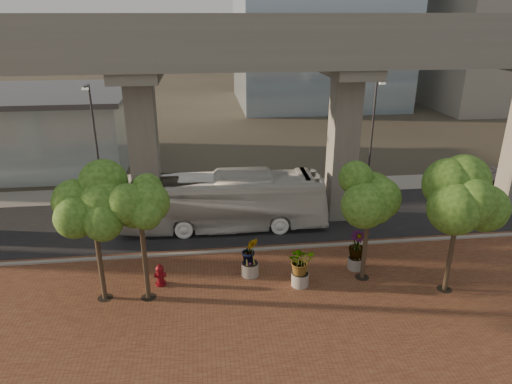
{
  "coord_description": "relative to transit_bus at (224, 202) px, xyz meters",
  "views": [
    {
      "loc": [
        -2.59,
        -24.32,
        12.48
      ],
      "look_at": [
        0.41,
        0.5,
        2.56
      ],
      "focal_mm": 32.0,
      "sensor_mm": 36.0,
      "label": 1
    }
  ],
  "objects": [
    {
      "name": "midrise_block",
      "position": [
        39.47,
        34.77,
        10.27
      ],
      "size": [
        18.0,
        16.0,
        24.0
      ],
      "primitive_type": "cube",
      "color": "gray",
      "rests_on": "ground"
    },
    {
      "name": "planter_left",
      "position": [
        0.97,
        -5.75,
        -0.37
      ],
      "size": [
        1.94,
        1.94,
        2.14
      ],
      "color": "gray",
      "rests_on": "ground"
    },
    {
      "name": "asphalt_road",
      "position": [
        1.47,
        0.77,
        -1.71
      ],
      "size": [
        90.0,
        8.0,
        0.04
      ],
      "primitive_type": "cube",
      "color": "black",
      "rests_on": "ground"
    },
    {
      "name": "streetlamp_east",
      "position": [
        11.05,
        5.2,
        3.01
      ],
      "size": [
        0.4,
        1.18,
        8.12
      ],
      "color": "#2D2C31",
      "rests_on": "ground"
    },
    {
      "name": "transit_viaduct",
      "position": [
        1.47,
        0.77,
        5.56
      ],
      "size": [
        72.0,
        5.6,
        12.4
      ],
      "color": "gray",
      "rests_on": "ground"
    },
    {
      "name": "parked_car",
      "position": [
        21.32,
        3.74,
        -0.9
      ],
      "size": [
        5.18,
        2.23,
        1.66
      ],
      "primitive_type": "imported",
      "rotation": [
        0.0,
        0.0,
        1.67
      ],
      "color": "black",
      "rests_on": "ground"
    },
    {
      "name": "street_tree_far_east",
      "position": [
        10.1,
        -8.15,
        2.83
      ],
      "size": [
        3.81,
        3.81,
        6.26
      ],
      "color": "#4B392B",
      "rests_on": "ground"
    },
    {
      "name": "streetlamp_west",
      "position": [
        -8.26,
        5.22,
        3.01
      ],
      "size": [
        0.4,
        1.18,
        8.12
      ],
      "color": "#323338",
      "rests_on": "ground"
    },
    {
      "name": "street_tree_near_west",
      "position": [
        -3.94,
        -7.12,
        2.94
      ],
      "size": [
        2.99,
        2.99,
        6.0
      ],
      "color": "#4B392B",
      "rests_on": "ground"
    },
    {
      "name": "far_sidewalk",
      "position": [
        1.47,
        6.27,
        -1.7
      ],
      "size": [
        90.0,
        3.0,
        0.06
      ],
      "primitive_type": "cube",
      "color": "gray",
      "rests_on": "ground"
    },
    {
      "name": "brick_plaza",
      "position": [
        1.47,
        -9.23,
        -1.7
      ],
      "size": [
        70.0,
        13.0,
        0.06
      ],
      "primitive_type": "cube",
      "color": "brown",
      "rests_on": "ground"
    },
    {
      "name": "street_tree_near_east",
      "position": [
        6.53,
        -6.65,
        2.86
      ],
      "size": [
        3.47,
        3.47,
        6.13
      ],
      "color": "#4B392B",
      "rests_on": "ground"
    },
    {
      "name": "curb_strip",
      "position": [
        1.47,
        -3.23,
        -1.65
      ],
      "size": [
        70.0,
        0.25,
        0.16
      ],
      "primitive_type": "cube",
      "color": "gray",
      "rests_on": "ground"
    },
    {
      "name": "planter_front",
      "position": [
        3.29,
        -6.95,
        -0.42
      ],
      "size": [
        1.88,
        1.88,
        2.06
      ],
      "color": "#A59F95",
      "rests_on": "ground"
    },
    {
      "name": "transit_bus",
      "position": [
        0.0,
        0.0,
        0.0
      ],
      "size": [
        12.49,
        3.26,
        3.46
      ],
      "primitive_type": "imported",
      "rotation": [
        0.0,
        0.0,
        1.54
      ],
      "color": "silver",
      "rests_on": "ground"
    },
    {
      "name": "fire_hydrant",
      "position": [
        -3.45,
        -6.09,
        -1.13
      ],
      "size": [
        0.56,
        0.51,
        1.13
      ],
      "color": "maroon",
      "rests_on": "ground"
    },
    {
      "name": "street_tree_far_west",
      "position": [
        -5.95,
        -6.92,
        2.97
      ],
      "size": [
        3.78,
        3.78,
        6.38
      ],
      "color": "#4B392B",
      "rests_on": "ground"
    },
    {
      "name": "planter_right",
      "position": [
        6.45,
        -5.77,
        -0.4
      ],
      "size": [
        1.96,
        1.96,
        2.09
      ],
      "color": "#AEAB9E",
      "rests_on": "ground"
    },
    {
      "name": "ground",
      "position": [
        1.47,
        -1.23,
        -1.73
      ],
      "size": [
        160.0,
        160.0,
        0.0
      ],
      "primitive_type": "plane",
      "color": "#352F26",
      "rests_on": "ground"
    }
  ]
}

